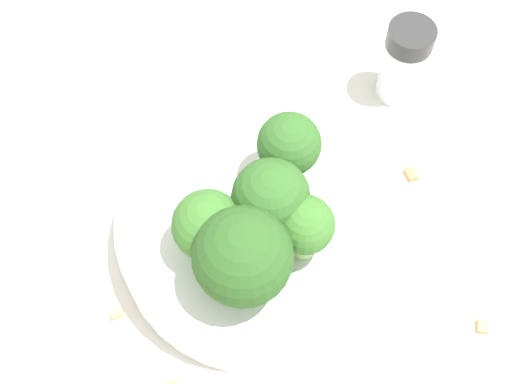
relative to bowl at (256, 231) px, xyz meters
The scene contains 11 objects.
ground_plane 0.02m from the bowl, ahead, with size 3.00×3.00×0.00m, color silver.
bowl is the anchor object (origin of this frame).
broccoli_floret_0 0.06m from the bowl, 113.25° to the left, with size 0.04×0.04×0.05m.
broccoli_floret_1 0.07m from the bowl, 157.62° to the left, with size 0.06×0.06×0.07m.
broccoli_floret_2 0.05m from the bowl, 135.03° to the right, with size 0.05×0.05×0.06m.
broccoli_floret_3 0.07m from the bowl, 46.19° to the right, with size 0.04×0.04×0.06m.
broccoli_floret_4 0.06m from the bowl, 139.41° to the right, with size 0.04×0.04×0.05m.
pepper_shaker 0.17m from the bowl, 52.85° to the right, with size 0.03×0.03×0.07m.
almond_crumb_1 0.10m from the bowl, 106.80° to the left, with size 0.01×0.01×0.01m, color tan.
almond_crumb_2 0.12m from the bowl, 77.60° to the right, with size 0.01×0.01×0.01m, color #AD7F4C.
almond_crumb_3 0.15m from the bowl, 125.25° to the right, with size 0.01×0.01×0.01m, color tan.
Camera 1 is at (-0.19, 0.04, 0.44)m, focal length 50.00 mm.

